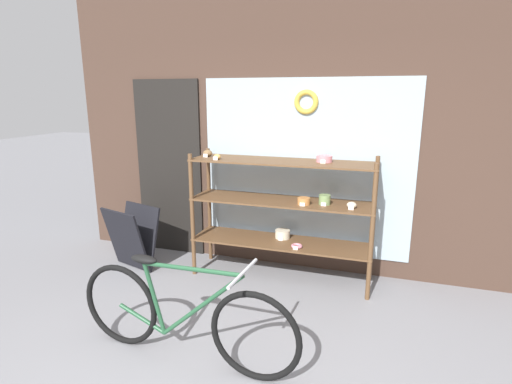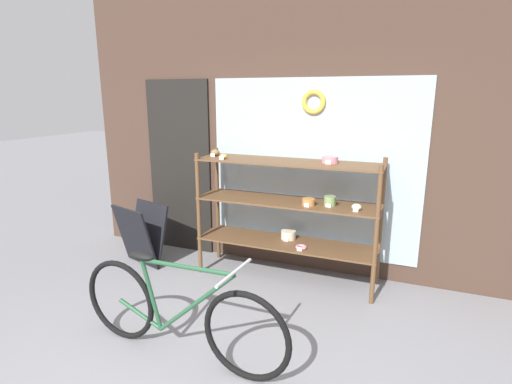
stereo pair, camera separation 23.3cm
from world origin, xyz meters
The scene contains 4 objects.
storefront_facade centered at (-0.04, 2.41, 1.76)m, with size 5.19×0.13×3.62m.
display_case centered at (0.05, 2.03, 0.82)m, with size 1.89×0.48×1.35m.
bicycle centered at (-0.30, 0.46, 0.36)m, with size 1.80×0.46×0.80m.
sandwich_board centered at (-1.62, 1.75, 0.36)m, with size 0.64×0.52×0.70m.
Camera 1 is at (1.01, -1.85, 1.93)m, focal length 28.00 mm.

